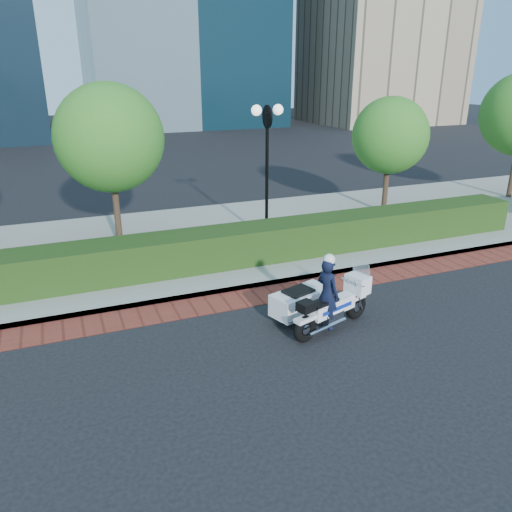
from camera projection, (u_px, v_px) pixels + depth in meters
name	position (u px, v px, depth m)	size (l,w,h in m)	color
ground	(315.00, 316.00, 11.48)	(120.00, 120.00, 0.00)	black
brick_strip	(287.00, 291.00, 12.78)	(60.00, 1.00, 0.01)	maroon
sidewalk	(229.00, 237.00, 16.66)	(60.00, 8.00, 0.15)	gray
hedge_main	(256.00, 243.00, 14.38)	(18.00, 1.20, 1.00)	black
lamppost	(267.00, 152.00, 15.31)	(1.02, 0.70, 4.21)	black
tree_b	(110.00, 138.00, 14.69)	(3.20, 3.20, 4.89)	#332319
tree_c	(390.00, 136.00, 18.34)	(2.80, 2.80, 4.30)	#332319
police_motorcycle	(319.00, 300.00, 10.86)	(2.26, 1.64, 1.80)	black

